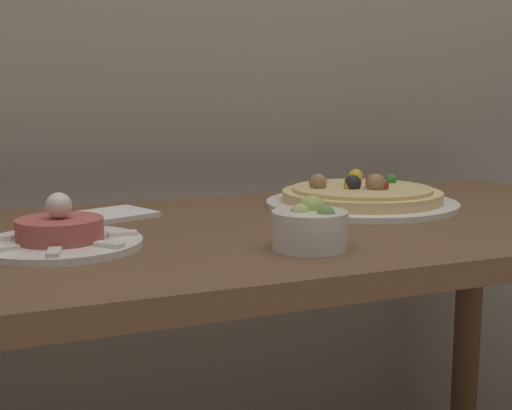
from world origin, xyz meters
The scene contains 5 objects.
dining_table centered at (0.00, 0.31, 0.65)m, with size 1.31×0.63×0.77m.
pizza_plate centered at (0.21, 0.41, 0.79)m, with size 0.34×0.34×0.06m.
tartare_plate centered at (-0.34, 0.27, 0.79)m, with size 0.22×0.22×0.08m.
small_bowl centered at (-0.03, 0.14, 0.80)m, with size 0.10×0.10×0.07m.
napkin centered at (-0.25, 0.47, 0.78)m, with size 0.20×0.16×0.01m.
Camera 1 is at (-0.46, -0.69, 0.98)m, focal length 50.00 mm.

